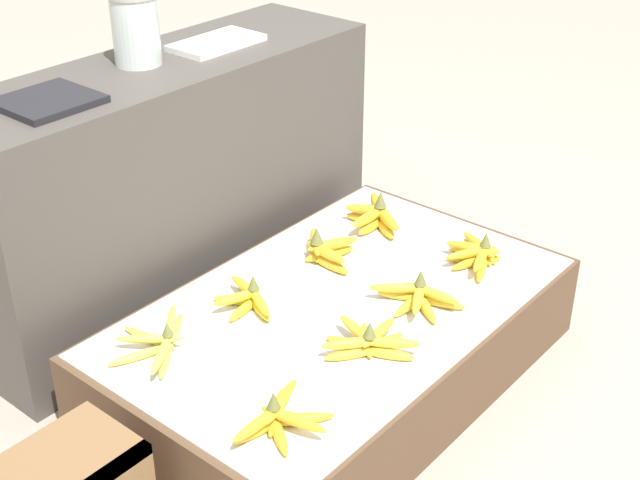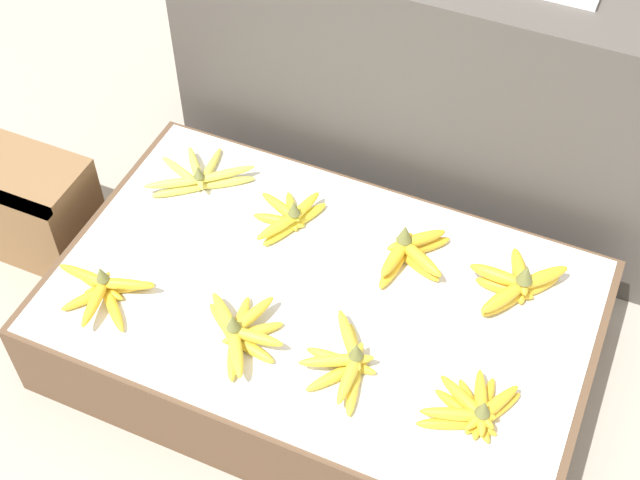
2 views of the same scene
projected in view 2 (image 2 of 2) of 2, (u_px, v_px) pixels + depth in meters
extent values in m
plane|color=#A89E8E|center=(322.00, 353.00, 2.23)|extent=(10.00, 10.00, 0.00)
cube|color=brown|center=(322.00, 326.00, 2.14)|extent=(1.24, 0.77, 0.24)
cube|color=silver|center=(322.00, 295.00, 2.05)|extent=(1.21, 0.74, 0.00)
cube|color=#4C4742|center=(438.00, 83.00, 2.34)|extent=(1.35, 0.41, 0.74)
cube|color=olive|center=(33.00, 207.00, 2.36)|extent=(0.31, 0.21, 0.29)
ellipsoid|color=gold|center=(97.00, 284.00, 2.05)|extent=(0.16, 0.05, 0.03)
ellipsoid|color=gold|center=(94.00, 295.00, 2.03)|extent=(0.11, 0.15, 0.03)
ellipsoid|color=gold|center=(112.00, 306.00, 2.01)|extent=(0.14, 0.12, 0.03)
ellipsoid|color=gold|center=(119.00, 288.00, 2.04)|extent=(0.15, 0.11, 0.03)
ellipsoid|color=gold|center=(88.00, 276.00, 2.03)|extent=(0.16, 0.03, 0.03)
ellipsoid|color=gold|center=(96.00, 299.00, 1.99)|extent=(0.06, 0.16, 0.03)
ellipsoid|color=gold|center=(121.00, 284.00, 2.02)|extent=(0.16, 0.08, 0.03)
cone|color=olive|center=(101.00, 273.00, 2.00)|extent=(0.03, 0.03, 0.04)
ellipsoid|color=gold|center=(234.00, 353.00, 1.93)|extent=(0.08, 0.14, 0.03)
ellipsoid|color=gold|center=(248.00, 346.00, 1.94)|extent=(0.14, 0.06, 0.03)
ellipsoid|color=gold|center=(253.00, 333.00, 1.96)|extent=(0.12, 0.12, 0.03)
ellipsoid|color=gold|center=(240.00, 322.00, 1.98)|extent=(0.06, 0.14, 0.03)
ellipsoid|color=gold|center=(226.00, 325.00, 1.98)|extent=(0.13, 0.10, 0.03)
ellipsoid|color=gold|center=(236.00, 350.00, 1.90)|extent=(0.10, 0.13, 0.03)
ellipsoid|color=gold|center=(253.00, 336.00, 1.92)|extent=(0.14, 0.04, 0.03)
ellipsoid|color=gold|center=(251.00, 316.00, 1.96)|extent=(0.07, 0.14, 0.03)
ellipsoid|color=gold|center=(226.00, 316.00, 1.96)|extent=(0.13, 0.11, 0.03)
cone|color=olive|center=(233.00, 322.00, 1.91)|extent=(0.03, 0.03, 0.04)
ellipsoid|color=gold|center=(354.00, 354.00, 1.93)|extent=(0.10, 0.16, 0.03)
ellipsoid|color=gold|center=(341.00, 361.00, 1.91)|extent=(0.16, 0.03, 0.03)
ellipsoid|color=gold|center=(339.00, 374.00, 1.89)|extent=(0.12, 0.15, 0.03)
ellipsoid|color=gold|center=(353.00, 383.00, 1.88)|extent=(0.07, 0.16, 0.03)
ellipsoid|color=gold|center=(349.00, 340.00, 1.92)|extent=(0.12, 0.14, 0.03)
ellipsoid|color=gold|center=(336.00, 360.00, 1.88)|extent=(0.16, 0.10, 0.03)
ellipsoid|color=gold|center=(350.00, 373.00, 1.86)|extent=(0.04, 0.16, 0.03)
cone|color=olive|center=(356.00, 350.00, 1.86)|extent=(0.03, 0.03, 0.04)
ellipsoid|color=gold|center=(493.00, 413.00, 1.83)|extent=(0.10, 0.15, 0.03)
ellipsoid|color=gold|center=(484.00, 408.00, 1.84)|extent=(0.03, 0.16, 0.03)
ellipsoid|color=gold|center=(474.00, 411.00, 1.84)|extent=(0.12, 0.14, 0.03)
ellipsoid|color=gold|center=(465.00, 412.00, 1.83)|extent=(0.16, 0.08, 0.03)
ellipsoid|color=gold|center=(454.00, 423.00, 1.82)|extent=(0.15, 0.09, 0.03)
ellipsoid|color=gold|center=(492.00, 407.00, 1.81)|extent=(0.09, 0.15, 0.03)
ellipsoid|color=gold|center=(481.00, 402.00, 1.82)|extent=(0.07, 0.16, 0.03)
ellipsoid|color=gold|center=(467.00, 402.00, 1.82)|extent=(0.15, 0.10, 0.03)
ellipsoid|color=gold|center=(458.00, 414.00, 1.80)|extent=(0.16, 0.07, 0.03)
cone|color=olive|center=(484.00, 408.00, 1.77)|extent=(0.03, 0.03, 0.04)
ellipsoid|color=#DBCC4C|center=(223.00, 183.00, 2.27)|extent=(0.15, 0.11, 0.02)
ellipsoid|color=#DBCC4C|center=(210.00, 169.00, 2.30)|extent=(0.04, 0.16, 0.02)
ellipsoid|color=#DBCC4C|center=(182.00, 172.00, 2.29)|extent=(0.16, 0.08, 0.02)
ellipsoid|color=#DBCC4C|center=(183.00, 190.00, 2.25)|extent=(0.14, 0.12, 0.02)
ellipsoid|color=#DBCC4C|center=(224.00, 174.00, 2.26)|extent=(0.13, 0.13, 0.02)
ellipsoid|color=#DBCC4C|center=(196.00, 168.00, 2.27)|extent=(0.12, 0.14, 0.02)
ellipsoid|color=#DBCC4C|center=(176.00, 183.00, 2.24)|extent=(0.15, 0.11, 0.02)
cone|color=olive|center=(198.00, 172.00, 2.22)|extent=(0.03, 0.03, 0.04)
ellipsoid|color=yellow|center=(306.00, 217.00, 2.19)|extent=(0.08, 0.13, 0.03)
ellipsoid|color=yellow|center=(292.00, 211.00, 2.20)|extent=(0.09, 0.12, 0.03)
ellipsoid|color=yellow|center=(279.00, 220.00, 2.18)|extent=(0.13, 0.04, 0.03)
ellipsoid|color=yellow|center=(284.00, 231.00, 2.16)|extent=(0.08, 0.13, 0.03)
ellipsoid|color=yellow|center=(303.00, 208.00, 2.17)|extent=(0.05, 0.13, 0.03)
ellipsoid|color=yellow|center=(281.00, 207.00, 2.18)|extent=(0.13, 0.07, 0.03)
ellipsoid|color=yellow|center=(279.00, 226.00, 2.13)|extent=(0.08, 0.13, 0.03)
cone|color=olive|center=(294.00, 208.00, 2.13)|extent=(0.03, 0.03, 0.04)
ellipsoid|color=gold|center=(394.00, 266.00, 2.08)|extent=(0.04, 0.15, 0.03)
ellipsoid|color=gold|center=(415.00, 262.00, 2.09)|extent=(0.15, 0.09, 0.03)
ellipsoid|color=gold|center=(421.00, 247.00, 2.12)|extent=(0.13, 0.13, 0.03)
ellipsoid|color=gold|center=(397.00, 254.00, 2.07)|extent=(0.05, 0.15, 0.03)
ellipsoid|color=gold|center=(418.00, 257.00, 2.06)|extent=(0.15, 0.10, 0.03)
ellipsoid|color=gold|center=(416.00, 240.00, 2.10)|extent=(0.13, 0.13, 0.03)
cone|color=olive|center=(405.00, 233.00, 2.06)|extent=(0.04, 0.04, 0.05)
ellipsoid|color=gold|center=(535.00, 287.00, 2.04)|extent=(0.11, 0.13, 0.03)
ellipsoid|color=gold|center=(519.00, 280.00, 2.06)|extent=(0.08, 0.14, 0.03)
ellipsoid|color=gold|center=(504.00, 288.00, 2.04)|extent=(0.14, 0.03, 0.03)
ellipsoid|color=gold|center=(505.00, 302.00, 2.01)|extent=(0.10, 0.13, 0.03)
ellipsoid|color=gold|center=(542.00, 277.00, 2.02)|extent=(0.12, 0.12, 0.03)
ellipsoid|color=gold|center=(520.00, 271.00, 2.03)|extent=(0.09, 0.14, 0.03)
ellipsoid|color=gold|center=(498.00, 276.00, 2.02)|extent=(0.14, 0.04, 0.03)
ellipsoid|color=gold|center=(504.00, 297.00, 1.98)|extent=(0.10, 0.13, 0.03)
cone|color=olive|center=(526.00, 273.00, 1.98)|extent=(0.04, 0.04, 0.05)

